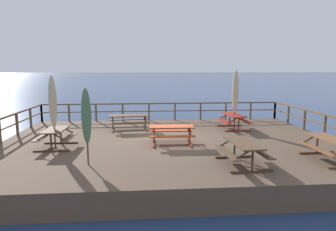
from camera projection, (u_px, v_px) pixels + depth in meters
The scene contains 13 objects.
ground_plane at pixel (169, 158), 13.34m from camera, with size 600.00×600.00×0.00m, color navy.
wooden_deck at pixel (170, 149), 13.28m from camera, with size 14.77×10.82×0.82m, color brown.
railing_waterside_far at pixel (162, 108), 18.27m from camera, with size 14.57×0.10×1.09m.
railing_side_right at pixel (325, 122), 13.69m from camera, with size 0.10×10.62×1.09m.
picnic_table_front_left at pixel (234, 118), 15.73m from camera, with size 1.45×1.86×0.78m.
picnic_table_mid_centre at pixel (56, 134), 11.97m from camera, with size 1.43×1.65×0.78m.
picnic_table_mid_left at pixel (332, 145), 10.28m from camera, with size 1.44×2.08×0.78m.
picnic_table_mid_right at pixel (172, 131), 12.57m from camera, with size 1.92×1.45×0.78m.
picnic_table_back_left at pixel (129, 119), 15.52m from camera, with size 2.17×1.58×0.78m.
picnic_table_back_right at pixel (243, 148), 9.83m from camera, with size 1.49×1.98×0.78m.
patio_umbrella_tall_front at pixel (235, 92), 15.44m from camera, with size 0.32×0.32×3.11m.
patio_umbrella_short_mid at pixel (53, 102), 11.76m from camera, with size 0.32×0.32×2.92m.
patio_umbrella_short_back at pixel (86, 117), 9.64m from camera, with size 0.32×0.32×2.56m.
Camera 1 is at (-1.14, -12.82, 3.99)m, focal length 31.65 mm.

